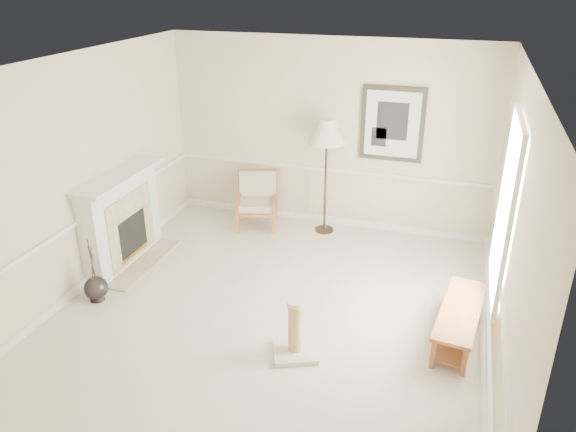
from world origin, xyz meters
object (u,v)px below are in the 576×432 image
Objects in this scene: floor_vase at (96,289)px; bench at (460,319)px; armchair at (257,198)px; floor_lamp at (327,135)px; scratching_post at (295,337)px.

bench is at bearing 7.01° from floor_vase.
floor_vase reaches higher than armchair.
armchair is 1.55m from floor_lamp.
floor_lamp is (1.09, 0.06, 1.10)m from armchair.
armchair reaches higher than scratching_post.
scratching_post reaches higher than bench.
scratching_post is at bearing -5.87° from floor_vase.
bench is at bearing -50.01° from armchair.
armchair is at bearing 117.08° from scratching_post.
floor_vase is at bearing -128.32° from floor_lamp.
floor_lamp is 3.34m from bench.
floor_vase reaches higher than bench.
floor_lamp reaches higher than scratching_post.
armchair is at bearing 67.71° from floor_vase.
bench is 1.83m from scratching_post.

